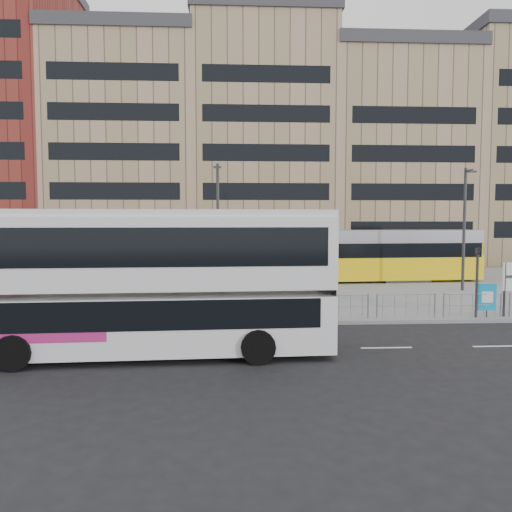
{
  "coord_description": "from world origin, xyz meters",
  "views": [
    {
      "loc": [
        0.53,
        -20.89,
        4.42
      ],
      "look_at": [
        1.96,
        6.0,
        2.54
      ],
      "focal_mm": 35.0,
      "sensor_mm": 36.0,
      "label": 1
    }
  ],
  "objects_px": {
    "lamp_post_east": "(465,224)",
    "ad_panel": "(487,298)",
    "lamp_post_west": "(218,222)",
    "double_decker_bus": "(148,277)",
    "tram": "(264,257)",
    "pedestrian": "(224,282)",
    "traffic_light_west": "(178,275)",
    "traffic_light_east": "(477,273)"
  },
  "relations": [
    {
      "from": "lamp_post_east",
      "to": "ad_panel",
      "type": "bearing_deg",
      "value": -109.31
    },
    {
      "from": "lamp_post_west",
      "to": "lamp_post_east",
      "type": "relative_size",
      "value": 1.02
    },
    {
      "from": "double_decker_bus",
      "to": "ad_panel",
      "type": "distance_m",
      "value": 15.06
    },
    {
      "from": "tram",
      "to": "ad_panel",
      "type": "relative_size",
      "value": 20.61
    },
    {
      "from": "double_decker_bus",
      "to": "lamp_post_east",
      "type": "relative_size",
      "value": 1.61
    },
    {
      "from": "tram",
      "to": "pedestrian",
      "type": "xyz_separation_m",
      "value": [
        -2.68,
        -6.74,
        -0.9
      ]
    },
    {
      "from": "lamp_post_east",
      "to": "lamp_post_west",
      "type": "bearing_deg",
      "value": -179.63
    },
    {
      "from": "lamp_post_west",
      "to": "pedestrian",
      "type": "bearing_deg",
      "value": -79.84
    },
    {
      "from": "traffic_light_west",
      "to": "double_decker_bus",
      "type": "bearing_deg",
      "value": -118.71
    },
    {
      "from": "ad_panel",
      "to": "traffic_light_west",
      "type": "bearing_deg",
      "value": -177.22
    },
    {
      "from": "pedestrian",
      "to": "lamp_post_east",
      "type": "distance_m",
      "value": 15.23
    },
    {
      "from": "double_decker_bus",
      "to": "traffic_light_east",
      "type": "xyz_separation_m",
      "value": [
        13.61,
        5.03,
        -0.46
      ]
    },
    {
      "from": "tram",
      "to": "traffic_light_west",
      "type": "height_order",
      "value": "tram"
    },
    {
      "from": "traffic_light_west",
      "to": "pedestrian",
      "type": "bearing_deg",
      "value": 48.82
    },
    {
      "from": "tram",
      "to": "traffic_light_east",
      "type": "xyz_separation_m",
      "value": [
        8.55,
        -12.91,
        0.15
      ]
    },
    {
      "from": "lamp_post_east",
      "to": "tram",
      "type": "bearing_deg",
      "value": 159.83
    },
    {
      "from": "lamp_post_west",
      "to": "double_decker_bus",
      "type": "bearing_deg",
      "value": -98.35
    },
    {
      "from": "traffic_light_east",
      "to": "pedestrian",
      "type": "bearing_deg",
      "value": 143.74
    },
    {
      "from": "double_decker_bus",
      "to": "tram",
      "type": "bearing_deg",
      "value": 71.76
    },
    {
      "from": "traffic_light_east",
      "to": "lamp_post_west",
      "type": "relative_size",
      "value": 0.4
    },
    {
      "from": "traffic_light_west",
      "to": "lamp_post_west",
      "type": "height_order",
      "value": "lamp_post_west"
    },
    {
      "from": "traffic_light_west",
      "to": "tram",
      "type": "bearing_deg",
      "value": 46.6
    },
    {
      "from": "tram",
      "to": "lamp_post_east",
      "type": "relative_size",
      "value": 4.13
    },
    {
      "from": "tram",
      "to": "traffic_light_east",
      "type": "bearing_deg",
      "value": -60.88
    },
    {
      "from": "double_decker_bus",
      "to": "traffic_light_east",
      "type": "height_order",
      "value": "double_decker_bus"
    },
    {
      "from": "tram",
      "to": "traffic_light_east",
      "type": "relative_size",
      "value": 10.01
    },
    {
      "from": "ad_panel",
      "to": "traffic_light_east",
      "type": "height_order",
      "value": "traffic_light_east"
    },
    {
      "from": "double_decker_bus",
      "to": "tram",
      "type": "height_order",
      "value": "double_decker_bus"
    },
    {
      "from": "traffic_light_east",
      "to": "lamp_post_east",
      "type": "relative_size",
      "value": 0.41
    },
    {
      "from": "pedestrian",
      "to": "lamp_post_east",
      "type": "xyz_separation_m",
      "value": [
        14.7,
        2.33,
        3.2
      ]
    },
    {
      "from": "traffic_light_west",
      "to": "lamp_post_east",
      "type": "bearing_deg",
      "value": 3.14
    },
    {
      "from": "pedestrian",
      "to": "ad_panel",
      "type": "bearing_deg",
      "value": -96.29
    },
    {
      "from": "ad_panel",
      "to": "lamp_post_west",
      "type": "bearing_deg",
      "value": 148.51
    },
    {
      "from": "traffic_light_east",
      "to": "lamp_post_east",
      "type": "distance_m",
      "value": 9.43
    },
    {
      "from": "ad_panel",
      "to": "traffic_light_east",
      "type": "xyz_separation_m",
      "value": [
        -0.49,
        -0.02,
        1.09
      ]
    },
    {
      "from": "tram",
      "to": "pedestrian",
      "type": "relative_size",
      "value": 16.81
    },
    {
      "from": "tram",
      "to": "lamp_post_east",
      "type": "xyz_separation_m",
      "value": [
        12.02,
        -4.41,
        2.3
      ]
    },
    {
      "from": "lamp_post_west",
      "to": "tram",
      "type": "bearing_deg",
      "value": 55.67
    },
    {
      "from": "traffic_light_west",
      "to": "traffic_light_east",
      "type": "height_order",
      "value": "same"
    },
    {
      "from": "pedestrian",
      "to": "lamp_post_east",
      "type": "height_order",
      "value": "lamp_post_east"
    },
    {
      "from": "double_decker_bus",
      "to": "pedestrian",
      "type": "bearing_deg",
      "value": 75.54
    },
    {
      "from": "traffic_light_east",
      "to": "tram",
      "type": "bearing_deg",
      "value": 116.04
    }
  ]
}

